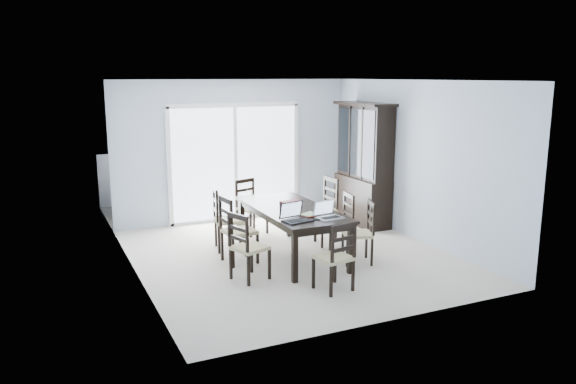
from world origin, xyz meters
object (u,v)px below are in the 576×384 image
chair_left_far (223,212)px  chair_end_far (249,200)px  cell_phone (317,219)px  china_hutch (364,165)px  chair_right_near (364,225)px  chair_left_mid (233,223)px  chair_right_mid (342,216)px  chair_right_far (325,201)px  chair_left_near (244,240)px  dining_table (292,213)px  game_box (291,203)px  laptop_silver (330,215)px  chair_end_near (338,250)px  hot_tub (201,187)px  laptop_dark (297,217)px

chair_left_far → chair_end_far: size_ratio=1.07×
chair_left_far → cell_phone: size_ratio=10.22×
china_hutch → chair_right_near: bearing=-121.8°
chair_left_mid → chair_right_mid: (1.74, -0.11, -0.05)m
chair_left_mid → chair_right_far: 1.97m
chair_left_near → chair_end_far: size_ratio=1.00×
chair_left_mid → chair_right_far: bearing=104.4°
chair_left_far → dining_table: bearing=57.8°
chair_left_near → chair_right_near: (1.83, 0.00, -0.01)m
chair_end_far → game_box: chair_end_far is taller
chair_end_far → laptop_silver: 2.35m
chair_left_near → chair_left_mid: 0.76m
chair_right_mid → dining_table: bearing=95.8°
dining_table → cell_phone: cell_phone is taller
chair_end_near → hot_tub: bearing=83.0°
chair_right_near → laptop_silver: (-0.63, -0.13, 0.25)m
chair_end_near → cell_phone: 0.77m
chair_left_mid → dining_table: bearing=79.7°
chair_left_far → game_box: (0.86, -0.64, 0.18)m
chair_right_far → laptop_silver: (-0.75, -1.53, 0.19)m
chair_right_mid → laptop_dark: bearing=130.6°
chair_end_far → laptop_dark: chair_end_far is taller
dining_table → chair_right_far: chair_right_far is taller
dining_table → chair_left_far: bearing=137.2°
chair_left_mid → hot_tub: size_ratio=0.66×
chair_left_near → chair_left_mid: size_ratio=0.94×
chair_left_near → laptop_silver: chair_left_near is taller
laptop_silver → chair_end_near: bearing=-118.6°
china_hutch → chair_end_far: 2.20m
cell_phone → chair_end_near: bearing=-75.5°
chair_right_near → laptop_dark: (-1.10, -0.08, 0.26)m
laptop_dark → game_box: (0.31, 0.87, -0.02)m
chair_right_far → hot_tub: size_ratio=0.67×
chair_right_far → laptop_dark: size_ratio=2.86×
chair_left_near → cell_phone: bearing=64.2°
dining_table → chair_left_near: 1.20m
dining_table → chair_right_mid: size_ratio=2.13×
game_box → chair_end_far: bearing=96.0°
chair_left_far → chair_right_mid: bearing=75.3°
chair_right_near → game_box: (-0.79, 0.79, 0.23)m
chair_left_mid → laptop_dark: chair_left_mid is taller
game_box → chair_right_near: bearing=-44.9°
china_hutch → chair_right_far: 1.26m
chair_left_mid → chair_right_mid: chair_left_mid is taller
chair_left_near → chair_end_near: bearing=27.7°
chair_right_far → laptop_silver: bearing=151.2°
chair_left_far → laptop_dark: size_ratio=2.82×
laptop_dark → chair_right_far: bearing=39.9°
laptop_dark → laptop_silver: bearing=-16.7°
laptop_dark → chair_end_far: bearing=75.3°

